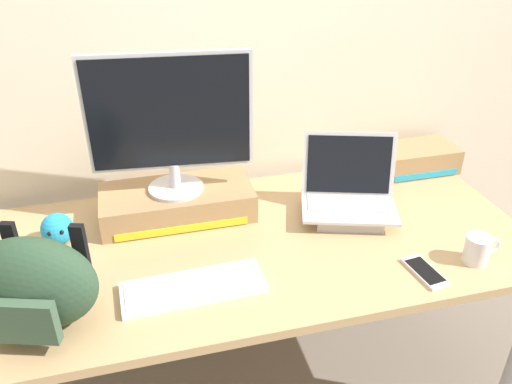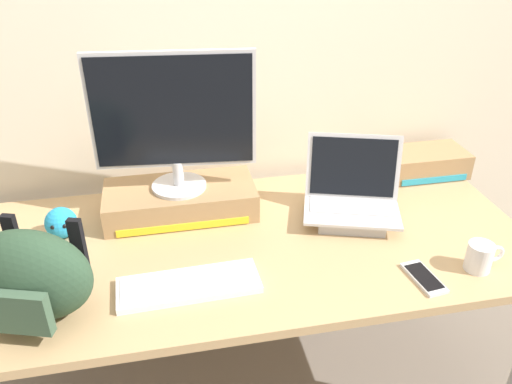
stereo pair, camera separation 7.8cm
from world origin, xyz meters
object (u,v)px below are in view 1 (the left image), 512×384
at_px(external_keyboard, 193,287).
at_px(toner_box_cyan, 415,158).
at_px(open_laptop, 348,201).
at_px(messenger_backpack, 32,285).
at_px(cell_phone, 425,272).
at_px(plush_toy, 57,229).
at_px(toner_box_yellow, 177,202).
at_px(desktop_monitor, 170,121).
at_px(coffee_mug, 478,249).

bearing_deg(external_keyboard, toner_box_cyan, 25.76).
xyz_separation_m(open_laptop, messenger_backpack, (-0.99, -0.29, 0.08)).
relative_size(cell_phone, toner_box_cyan, 0.50).
distance_m(plush_toy, toner_box_cyan, 1.38).
distance_m(toner_box_yellow, external_keyboard, 0.42).
bearing_deg(toner_box_cyan, cell_phone, -116.89).
bearing_deg(toner_box_yellow, toner_box_cyan, 6.09).
height_order(open_laptop, external_keyboard, open_laptop).
bearing_deg(desktop_monitor, toner_box_yellow, 87.85).
relative_size(toner_box_yellow, cell_phone, 3.23).
height_order(desktop_monitor, open_laptop, desktop_monitor).
height_order(open_laptop, cell_phone, open_laptop).
bearing_deg(desktop_monitor, external_keyboard, -85.21).
xyz_separation_m(toner_box_yellow, messenger_backpack, (-0.41, -0.44, 0.08)).
xyz_separation_m(cell_phone, plush_toy, (-1.06, 0.44, 0.05)).
bearing_deg(plush_toy, external_keyboard, -41.91).
height_order(toner_box_yellow, coffee_mug, toner_box_yellow).
distance_m(desktop_monitor, plush_toy, 0.50).
bearing_deg(external_keyboard, open_laptop, 22.40).
bearing_deg(external_keyboard, cell_phone, -10.08).
bearing_deg(toner_box_yellow, open_laptop, -14.64).
relative_size(desktop_monitor, open_laptop, 1.41).
height_order(messenger_backpack, plush_toy, messenger_backpack).
relative_size(desktop_monitor, messenger_backpack, 1.42).
distance_m(desktop_monitor, external_keyboard, 0.54).
bearing_deg(coffee_mug, cell_phone, -175.59).
height_order(desktop_monitor, coffee_mug, desktop_monitor).
distance_m(open_laptop, coffee_mug, 0.44).
height_order(cell_phone, toner_box_cyan, toner_box_cyan).
distance_m(external_keyboard, plush_toy, 0.52).
bearing_deg(open_laptop, coffee_mug, -33.86).
bearing_deg(toner_box_yellow, plush_toy, -169.85).
bearing_deg(coffee_mug, plush_toy, 161.03).
distance_m(toner_box_yellow, desktop_monitor, 0.30).
relative_size(open_laptop, plush_toy, 3.64).
bearing_deg(toner_box_yellow, messenger_backpack, -133.00).
distance_m(external_keyboard, messenger_backpack, 0.42).
xyz_separation_m(external_keyboard, coffee_mug, (0.86, -0.08, 0.03)).
bearing_deg(messenger_backpack, open_laptop, 34.39).
xyz_separation_m(coffee_mug, plush_toy, (-1.24, 0.43, 0.01)).
bearing_deg(messenger_backpack, coffee_mug, 15.42).
xyz_separation_m(desktop_monitor, coffee_mug, (0.85, -0.50, -0.31)).
distance_m(toner_box_yellow, coffee_mug, 0.99).
xyz_separation_m(open_laptop, plush_toy, (-0.97, 0.08, -0.00)).
bearing_deg(toner_box_cyan, messenger_backpack, -158.57).
xyz_separation_m(external_keyboard, toner_box_cyan, (0.99, 0.52, 0.04)).
relative_size(toner_box_yellow, open_laptop, 1.38).
bearing_deg(messenger_backpack, cell_phone, 14.26).
height_order(messenger_backpack, cell_phone, messenger_backpack).
relative_size(toner_box_yellow, external_keyboard, 1.27).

